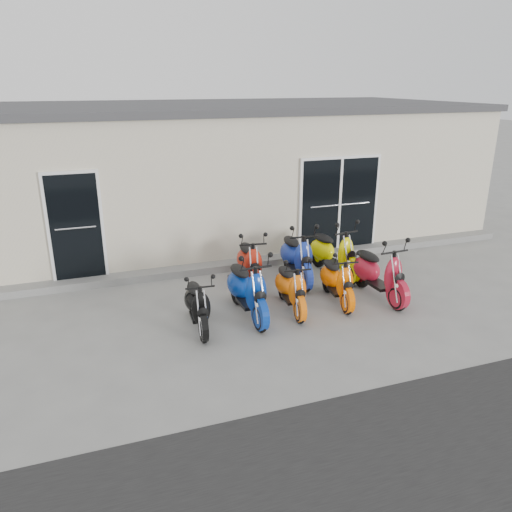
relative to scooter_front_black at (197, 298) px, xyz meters
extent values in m
plane|color=gray|center=(1.41, 0.50, -0.54)|extent=(80.00, 80.00, 0.00)
cube|color=beige|center=(1.41, 5.70, 1.06)|extent=(14.00, 6.00, 3.20)
cube|color=#3F3F42|center=(1.41, 5.70, 2.74)|extent=(14.20, 6.20, 0.16)
cube|color=gray|center=(1.41, 2.52, -0.47)|extent=(14.00, 0.40, 0.15)
cube|color=black|center=(-1.79, 2.67, 0.72)|extent=(1.07, 0.08, 2.22)
cube|color=black|center=(4.01, 2.67, 0.72)|extent=(2.02, 0.08, 2.22)
camera|label=1|loc=(-1.57, -7.37, 3.38)|focal=35.00mm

